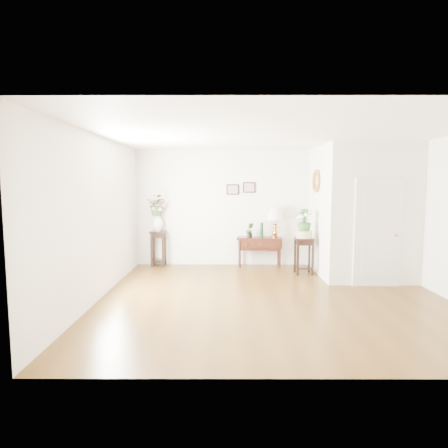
{
  "coord_description": "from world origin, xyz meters",
  "views": [
    {
      "loc": [
        -0.84,
        -6.36,
        1.96
      ],
      "look_at": [
        -0.86,
        1.3,
        1.16
      ],
      "focal_mm": 30.0,
      "sensor_mm": 36.0,
      "label": 1
    }
  ],
  "objects_px": {
    "console_table": "(259,252)",
    "plant_stand_b": "(304,256)",
    "plant_stand_a": "(158,249)",
    "table_lamp": "(275,223)"
  },
  "relations": [
    {
      "from": "plant_stand_a",
      "to": "plant_stand_b",
      "type": "height_order",
      "value": "plant_stand_a"
    },
    {
      "from": "console_table",
      "to": "plant_stand_b",
      "type": "relative_size",
      "value": 1.32
    },
    {
      "from": "console_table",
      "to": "plant_stand_a",
      "type": "distance_m",
      "value": 2.44
    },
    {
      "from": "plant_stand_a",
      "to": "console_table",
      "type": "bearing_deg",
      "value": -1.32
    },
    {
      "from": "plant_stand_a",
      "to": "plant_stand_b",
      "type": "distance_m",
      "value": 3.45
    },
    {
      "from": "console_table",
      "to": "plant_stand_a",
      "type": "height_order",
      "value": "plant_stand_a"
    },
    {
      "from": "plant_stand_a",
      "to": "plant_stand_b",
      "type": "xyz_separation_m",
      "value": [
        3.35,
        -0.8,
        -0.02
      ]
    },
    {
      "from": "console_table",
      "to": "plant_stand_a",
      "type": "relative_size",
      "value": 1.25
    },
    {
      "from": "table_lamp",
      "to": "plant_stand_b",
      "type": "bearing_deg",
      "value": -53.85
    },
    {
      "from": "table_lamp",
      "to": "plant_stand_a",
      "type": "bearing_deg",
      "value": 178.85
    }
  ]
}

